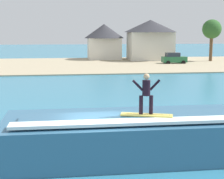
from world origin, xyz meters
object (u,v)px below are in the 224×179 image
at_px(car_far_shore, 174,58).
at_px(house_gabled_white, 150,37).
at_px(surfboard, 147,115).
at_px(house_small_cottage, 104,39).
at_px(tree_tall_bare, 212,30).
at_px(surfer, 146,92).
at_px(wave_crest, 127,135).

xyz_separation_m(car_far_shore, house_gabled_white, (-2.11, 7.47, 3.26)).
relative_size(surfboard, house_small_cottage, 0.29).
height_order(surfboard, tree_tall_bare, tree_tall_bare).
distance_m(surfer, house_gabled_white, 49.95).
xyz_separation_m(wave_crest, house_gabled_white, (12.53, 47.95, 3.33)).
bearing_deg(tree_tall_bare, surfer, -115.86).
distance_m(car_far_shore, house_small_cottage, 14.64).
relative_size(surfboard, car_far_shore, 0.55).
xyz_separation_m(surfer, house_gabled_white, (11.84, 48.51, 1.37)).
distance_m(surfboard, car_far_shore, 43.38).
distance_m(surfer, car_far_shore, 43.38).
relative_size(wave_crest, car_far_shore, 2.68).
bearing_deg(wave_crest, surfer, -38.60).
bearing_deg(car_far_shore, wave_crest, -109.89).
bearing_deg(tree_tall_bare, wave_crest, -116.86).
bearing_deg(surfboard, wave_crest, 140.08).
xyz_separation_m(house_gabled_white, tree_tall_bare, (9.72, -4.01, 1.26)).
bearing_deg(surfer, tree_tall_bare, 64.14).
relative_size(surfboard, house_gabled_white, 0.23).
distance_m(surfboard, house_small_cottage, 51.49).
height_order(surfer, house_small_cottage, house_small_cottage).
distance_m(surfboard, surfer, 0.95).
height_order(wave_crest, tree_tall_bare, tree_tall_bare).
distance_m(house_gabled_white, tree_tall_bare, 10.59).
xyz_separation_m(wave_crest, surfer, (0.69, -0.55, 1.96)).
height_order(wave_crest, car_far_shore, car_far_shore).
bearing_deg(surfer, wave_crest, 141.40).
xyz_separation_m(wave_crest, car_far_shore, (14.64, 40.48, 0.07)).
height_order(car_far_shore, tree_tall_bare, tree_tall_bare).
bearing_deg(wave_crest, house_small_cottage, 84.87).
xyz_separation_m(car_far_shore, tree_tall_bare, (7.62, 3.47, 4.51)).
distance_m(surfer, house_small_cottage, 51.42).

